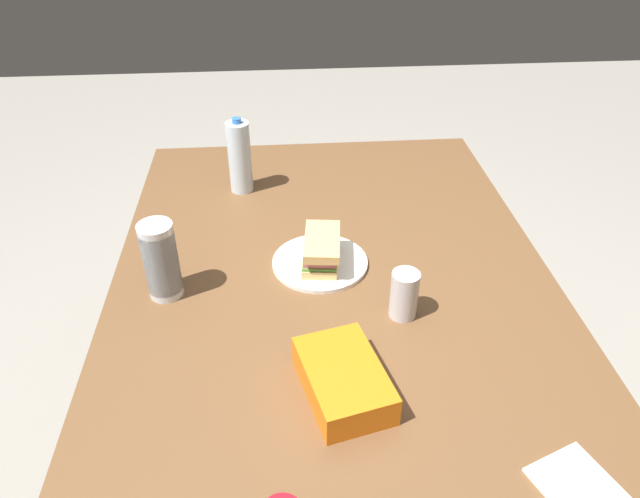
{
  "coord_description": "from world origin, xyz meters",
  "views": [
    {
      "loc": [
        1.16,
        -0.13,
        1.7
      ],
      "look_at": [
        -0.08,
        -0.03,
        0.82
      ],
      "focal_mm": 32.89,
      "sensor_mm": 36.0,
      "label": 1
    }
  ],
  "objects_px": {
    "water_bottle_tall": "(240,157)",
    "soda_can_silver": "(404,295)",
    "sandwich": "(321,249)",
    "chip_bag": "(343,380)",
    "dining_table": "(334,307)",
    "plastic_cup_stack": "(161,260)",
    "paper_plate": "(320,262)"
  },
  "relations": [
    {
      "from": "paper_plate",
      "to": "chip_bag",
      "type": "height_order",
      "value": "chip_bag"
    },
    {
      "from": "sandwich",
      "to": "paper_plate",
      "type": "bearing_deg",
      "value": -159.97
    },
    {
      "from": "sandwich",
      "to": "chip_bag",
      "type": "bearing_deg",
      "value": 1.38
    },
    {
      "from": "water_bottle_tall",
      "to": "sandwich",
      "type": "bearing_deg",
      "value": 27.13
    },
    {
      "from": "paper_plate",
      "to": "chip_bag",
      "type": "bearing_deg",
      "value": 1.56
    },
    {
      "from": "sandwich",
      "to": "soda_can_silver",
      "type": "height_order",
      "value": "soda_can_silver"
    },
    {
      "from": "dining_table",
      "to": "water_bottle_tall",
      "type": "height_order",
      "value": "water_bottle_tall"
    },
    {
      "from": "paper_plate",
      "to": "plastic_cup_stack",
      "type": "distance_m",
      "value": 0.41
    },
    {
      "from": "sandwich",
      "to": "soda_can_silver",
      "type": "bearing_deg",
      "value": 40.26
    },
    {
      "from": "chip_bag",
      "to": "plastic_cup_stack",
      "type": "relative_size",
      "value": 1.13
    },
    {
      "from": "sandwich",
      "to": "plastic_cup_stack",
      "type": "distance_m",
      "value": 0.4
    },
    {
      "from": "paper_plate",
      "to": "soda_can_silver",
      "type": "bearing_deg",
      "value": 39.96
    },
    {
      "from": "chip_bag",
      "to": "plastic_cup_stack",
      "type": "height_order",
      "value": "plastic_cup_stack"
    },
    {
      "from": "plastic_cup_stack",
      "to": "soda_can_silver",
      "type": "xyz_separation_m",
      "value": [
        0.13,
        0.57,
        -0.04
      ]
    },
    {
      "from": "plastic_cup_stack",
      "to": "dining_table",
      "type": "bearing_deg",
      "value": 90.75
    },
    {
      "from": "paper_plate",
      "to": "soda_can_silver",
      "type": "distance_m",
      "value": 0.29
    },
    {
      "from": "paper_plate",
      "to": "soda_can_silver",
      "type": "relative_size",
      "value": 2.08
    },
    {
      "from": "chip_bag",
      "to": "soda_can_silver",
      "type": "xyz_separation_m",
      "value": [
        -0.23,
        0.17,
        0.03
      ]
    },
    {
      "from": "water_bottle_tall",
      "to": "soda_can_silver",
      "type": "bearing_deg",
      "value": 31.91
    },
    {
      "from": "water_bottle_tall",
      "to": "plastic_cup_stack",
      "type": "bearing_deg",
      "value": -18.68
    },
    {
      "from": "dining_table",
      "to": "water_bottle_tall",
      "type": "distance_m",
      "value": 0.6
    },
    {
      "from": "chip_bag",
      "to": "soda_can_silver",
      "type": "relative_size",
      "value": 1.89
    },
    {
      "from": "plastic_cup_stack",
      "to": "water_bottle_tall",
      "type": "bearing_deg",
      "value": 161.32
    },
    {
      "from": "sandwich",
      "to": "chip_bag",
      "type": "relative_size",
      "value": 0.83
    },
    {
      "from": "dining_table",
      "to": "plastic_cup_stack",
      "type": "relative_size",
      "value": 8.2
    },
    {
      "from": "dining_table",
      "to": "plastic_cup_stack",
      "type": "distance_m",
      "value": 0.46
    },
    {
      "from": "chip_bag",
      "to": "water_bottle_tall",
      "type": "height_order",
      "value": "water_bottle_tall"
    },
    {
      "from": "dining_table",
      "to": "soda_can_silver",
      "type": "xyz_separation_m",
      "value": [
        0.13,
        0.15,
        0.14
      ]
    },
    {
      "from": "dining_table",
      "to": "soda_can_silver",
      "type": "distance_m",
      "value": 0.24
    },
    {
      "from": "dining_table",
      "to": "paper_plate",
      "type": "distance_m",
      "value": 0.12
    },
    {
      "from": "soda_can_silver",
      "to": "plastic_cup_stack",
      "type": "bearing_deg",
      "value": -102.38
    },
    {
      "from": "water_bottle_tall",
      "to": "soda_can_silver",
      "type": "xyz_separation_m",
      "value": [
        0.64,
        0.4,
        -0.05
      ]
    }
  ]
}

